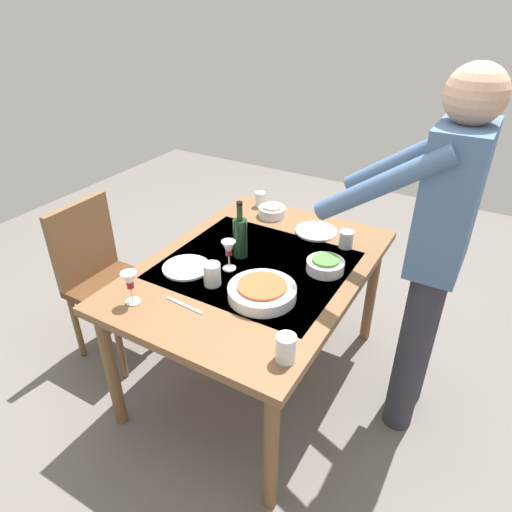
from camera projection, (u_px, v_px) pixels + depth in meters
name	position (u px, v px, depth m)	size (l,w,h in m)	color
ground_plane	(256.00, 373.00, 2.59)	(6.00, 6.00, 0.00)	#66605B
dining_table	(256.00, 277.00, 2.25)	(1.38, 1.00, 0.73)	brown
chair_near	(101.00, 271.00, 2.54)	(0.40, 0.40, 0.91)	#523019
person_server	(435.00, 246.00, 1.90)	(0.42, 0.61, 1.69)	#2D2D38
wine_bottle	(240.00, 236.00, 2.23)	(0.07, 0.07, 0.30)	black
wine_glass_left	(229.00, 250.00, 2.13)	(0.07, 0.07, 0.15)	white
wine_glass_right	(130.00, 282.00, 1.90)	(0.07, 0.07, 0.15)	white
water_cup_near_left	(346.00, 239.00, 2.34)	(0.07, 0.07, 0.09)	silver
water_cup_near_right	(261.00, 199.00, 2.78)	(0.06, 0.06, 0.09)	silver
water_cup_far_left	(212.00, 274.00, 2.04)	(0.08, 0.08, 0.11)	silver
water_cup_far_right	(286.00, 348.00, 1.63)	(0.08, 0.08, 0.11)	silver
serving_bowl_pasta	(262.00, 291.00, 1.97)	(0.30, 0.30, 0.07)	silver
side_bowl_salad	(325.00, 265.00, 2.15)	(0.18, 0.18, 0.07)	silver
side_bowl_bread	(272.00, 211.00, 2.66)	(0.16, 0.16, 0.07)	silver
dinner_plate_near	(316.00, 231.00, 2.50)	(0.23, 0.23, 0.01)	silver
dinner_plate_far	(186.00, 267.00, 2.18)	(0.23, 0.23, 0.01)	silver
table_knife	(184.00, 305.00, 1.93)	(0.01, 0.20, 0.01)	silver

